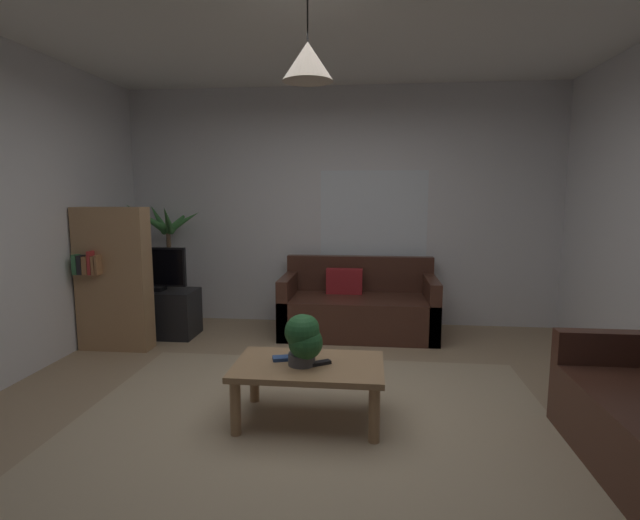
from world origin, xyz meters
The scene contains 14 objects.
floor centered at (0.00, 0.00, -0.01)m, with size 4.99×4.89×0.02m, color #9E8466.
rug centered at (0.00, -0.20, 0.00)m, with size 3.24×2.69×0.01m, color tan.
wall_back centered at (0.00, 2.47, 1.37)m, with size 5.11×0.06×2.73m, color silver.
window_pane centered at (0.39, 2.44, 1.24)m, with size 1.22×0.01×1.09m, color white.
couch_under_window centered at (0.24, 1.98, 0.28)m, with size 1.66×0.80×0.82m.
coffee_table centered at (-0.04, -0.08, 0.34)m, with size 1.00×0.62×0.40m.
book_on_table_0 centered at (-0.21, -0.03, 0.41)m, with size 0.15×0.08×0.02m, color #2D4C8C.
remote_on_table_0 centered at (0.04, -0.10, 0.41)m, with size 0.05×0.16×0.02m, color black.
potted_plant_on_table centered at (-0.06, -0.12, 0.59)m, with size 0.25×0.23×0.35m.
tv_stand centered at (-1.94, 1.69, 0.25)m, with size 0.90×0.44×0.50m, color black.
tv centered at (-1.94, 1.67, 0.74)m, with size 0.74×0.16×0.46m.
potted_palm_corner centered at (-1.97, 2.17, 0.64)m, with size 0.80×0.90×1.47m.
bookshelf_corner centered at (-2.13, 1.22, 0.70)m, with size 0.70×0.31×1.40m.
pendant_lamp centered at (-0.04, -0.08, 2.33)m, with size 0.32×0.32×0.52m.
Camera 1 is at (0.36, -3.12, 1.54)m, focal length 26.83 mm.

